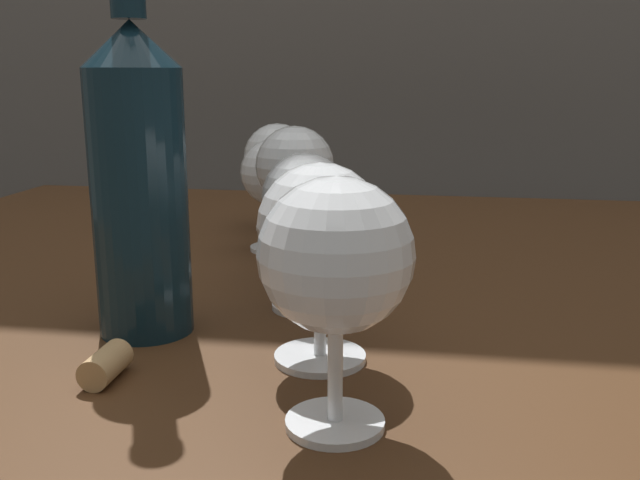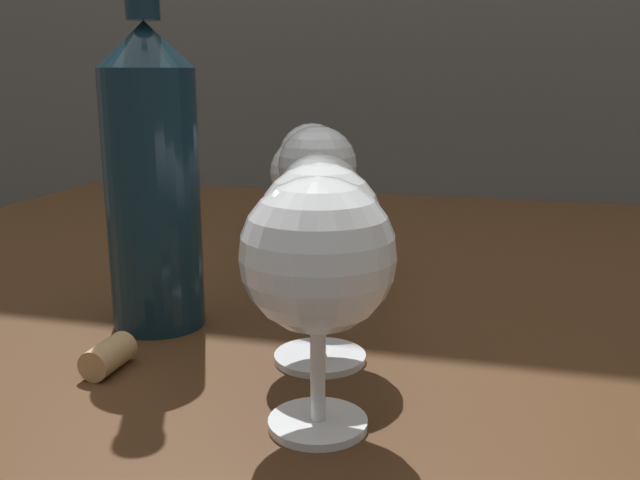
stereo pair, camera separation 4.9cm
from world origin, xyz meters
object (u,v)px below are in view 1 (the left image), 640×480
wine_glass_chardonnay (336,259)px  wine_glass_port (295,171)px  wine_glass_empty (320,230)px  cork (106,365)px  wine_glass_white (306,201)px  wine_glass_merlot (277,159)px  wine_glass_amber (273,175)px  wine_bottle (138,173)px

wine_glass_chardonnay → wine_glass_port: size_ratio=0.98×
wine_glass_empty → cork: (-0.14, -0.06, -0.09)m
wine_glass_white → wine_glass_merlot: wine_glass_merlot is taller
wine_glass_empty → wine_glass_merlot: (-0.12, 0.42, -0.00)m
wine_glass_chardonnay → wine_glass_amber: size_ratio=1.15×
wine_glass_empty → wine_glass_amber: size_ratio=1.11×
wine_glass_white → wine_glass_port: wine_glass_port is taller
wine_glass_chardonnay → wine_glass_merlot: (-0.15, 0.52, -0.01)m
wine_bottle → wine_glass_port: bearing=62.9°
wine_glass_empty → wine_glass_port: size_ratio=0.95×
wine_glass_white → wine_bottle: size_ratio=0.42×
wine_glass_port → wine_bottle: 0.20m
wine_glass_white → wine_bottle: bearing=-147.8°
wine_glass_empty → wine_glass_white: bearing=105.1°
wine_glass_chardonnay → wine_bottle: wine_bottle is taller
wine_glass_chardonnay → wine_glass_white: wine_glass_chardonnay is taller
wine_glass_empty → wine_glass_port: 0.22m
wine_glass_white → wine_bottle: (-0.12, -0.07, 0.03)m
wine_bottle → cork: size_ratio=7.83×
wine_glass_empty → wine_glass_chardonnay: bearing=-75.7°
wine_glass_chardonnay → cork: 0.19m
wine_bottle → wine_glass_chardonnay: bearing=-37.8°
wine_glass_white → cork: wine_glass_white is taller
wine_glass_amber → wine_glass_empty: bearing=-71.5°
wine_glass_chardonnay → wine_glass_empty: 0.10m
wine_glass_merlot → wine_bottle: size_ratio=0.43×
wine_glass_white → cork: bearing=-122.6°
wine_glass_merlot → wine_bottle: 0.39m
wine_bottle → cork: bearing=-84.1°
wine_glass_merlot → wine_glass_white: bearing=-73.2°
wine_bottle → wine_glass_amber: bearing=81.0°
wine_glass_white → wine_glass_merlot: 0.32m
wine_glass_chardonnay → wine_bottle: size_ratio=0.46×
wine_glass_port → wine_glass_amber: 0.11m
wine_glass_amber → wine_glass_merlot: (-0.02, 0.11, 0.00)m
wine_glass_amber → wine_bottle: wine_bottle is taller
wine_glass_port → cork: wine_glass_port is taller
wine_glass_white → wine_glass_port: (-0.03, 0.10, 0.01)m
wine_glass_chardonnay → cork: bearing=166.4°
wine_glass_white → wine_glass_port: bearing=106.2°
wine_glass_chardonnay → wine_glass_empty: size_ratio=1.03×
wine_glass_chardonnay → wine_glass_white: 0.22m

